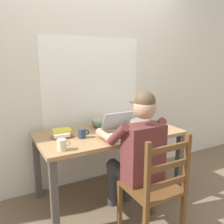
# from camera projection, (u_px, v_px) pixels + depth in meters

# --- Properties ---
(ground_plane) EXTENTS (8.00, 8.00, 0.00)m
(ground_plane) POSITION_uv_depth(u_px,v_px,m) (109.00, 195.00, 2.65)
(ground_plane) COLOR brown
(back_wall) EXTENTS (6.00, 0.08, 2.60)m
(back_wall) POSITION_uv_depth(u_px,v_px,m) (90.00, 75.00, 2.77)
(back_wall) COLOR silver
(back_wall) RESTS_ON ground
(desk) EXTENTS (1.48, 0.77, 0.73)m
(desk) POSITION_uv_depth(u_px,v_px,m) (109.00, 140.00, 2.51)
(desk) COLOR #9E7A51
(desk) RESTS_ON ground
(seated_person) EXTENTS (0.50, 0.60, 1.23)m
(seated_person) POSITION_uv_depth(u_px,v_px,m) (136.00, 151.00, 2.12)
(seated_person) COLOR brown
(seated_person) RESTS_ON ground
(wooden_chair) EXTENTS (0.42, 0.42, 0.92)m
(wooden_chair) POSITION_uv_depth(u_px,v_px,m) (155.00, 189.00, 1.93)
(wooden_chair) COLOR brown
(wooden_chair) RESTS_ON ground
(laptop) EXTENTS (0.33, 0.33, 0.22)m
(laptop) POSITION_uv_depth(u_px,v_px,m) (122.00, 129.00, 2.39)
(laptop) COLOR #ADAFB2
(laptop) RESTS_ON desk
(computer_mouse) EXTENTS (0.06, 0.10, 0.03)m
(computer_mouse) POSITION_uv_depth(u_px,v_px,m) (145.00, 131.00, 2.45)
(computer_mouse) COLOR black
(computer_mouse) RESTS_ON desk
(coffee_mug_white) EXTENTS (0.12, 0.08, 0.10)m
(coffee_mug_white) POSITION_uv_depth(u_px,v_px,m) (62.00, 145.00, 1.97)
(coffee_mug_white) COLOR beige
(coffee_mug_white) RESTS_ON desk
(coffee_mug_dark) EXTENTS (0.11, 0.07, 0.09)m
(coffee_mug_dark) POSITION_uv_depth(u_px,v_px,m) (82.00, 133.00, 2.28)
(coffee_mug_dark) COLOR #2D384C
(coffee_mug_dark) RESTS_ON desk
(book_stack_main) EXTENTS (0.19, 0.15, 0.08)m
(book_stack_main) POSITION_uv_depth(u_px,v_px,m) (62.00, 133.00, 2.30)
(book_stack_main) COLOR #BC332D
(book_stack_main) RESTS_ON desk
(book_stack_side) EXTENTS (0.21, 0.16, 0.09)m
(book_stack_side) POSITION_uv_depth(u_px,v_px,m) (101.00, 123.00, 2.65)
(book_stack_side) COLOR #BC332D
(book_stack_side) RESTS_ON desk
(paper_pile_near_laptop) EXTENTS (0.27, 0.25, 0.01)m
(paper_pile_near_laptop) POSITION_uv_depth(u_px,v_px,m) (154.00, 126.00, 2.66)
(paper_pile_near_laptop) COLOR silver
(paper_pile_near_laptop) RESTS_ON desk
(paper_pile_back_corner) EXTENTS (0.31, 0.27, 0.01)m
(paper_pile_back_corner) POSITION_uv_depth(u_px,v_px,m) (137.00, 121.00, 2.91)
(paper_pile_back_corner) COLOR white
(paper_pile_back_corner) RESTS_ON desk
(paper_pile_side) EXTENTS (0.26, 0.18, 0.02)m
(paper_pile_side) POSITION_uv_depth(u_px,v_px,m) (127.00, 125.00, 2.70)
(paper_pile_side) COLOR white
(paper_pile_side) RESTS_ON desk
(landscape_photo_print) EXTENTS (0.15, 0.12, 0.00)m
(landscape_photo_print) POSITION_uv_depth(u_px,v_px,m) (161.00, 127.00, 2.66)
(landscape_photo_print) COLOR gold
(landscape_photo_print) RESTS_ON desk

